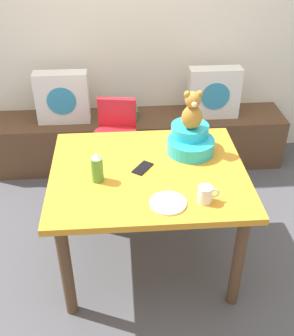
% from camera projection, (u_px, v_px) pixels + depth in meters
% --- Properties ---
extents(ground_plane, '(8.00, 8.00, 0.00)m').
position_uv_depth(ground_plane, '(148.00, 258.00, 2.89)').
color(ground_plane, '#4C4C51').
extents(back_wall, '(4.40, 0.10, 2.60)m').
position_uv_depth(back_wall, '(134.00, 11.00, 3.40)').
color(back_wall, silver).
rests_on(back_wall, ground_plane).
extents(window_bench, '(2.60, 0.44, 0.46)m').
position_uv_depth(window_bench, '(138.00, 140.00, 3.78)').
color(window_bench, brown).
rests_on(window_bench, ground_plane).
extents(pillow_floral_left, '(0.44, 0.15, 0.44)m').
position_uv_depth(pillow_floral_left, '(62.00, 98.00, 3.47)').
color(pillow_floral_left, white).
rests_on(pillow_floral_left, window_bench).
extents(pillow_floral_right, '(0.44, 0.15, 0.44)m').
position_uv_depth(pillow_floral_right, '(214.00, 93.00, 3.55)').
color(pillow_floral_right, white).
rests_on(pillow_floral_right, window_bench).
extents(book_stack, '(0.20, 0.14, 0.09)m').
position_uv_depth(book_stack, '(126.00, 113.00, 3.62)').
color(book_stack, '#348054').
rests_on(book_stack, window_bench).
extents(dining_table, '(1.17, 0.97, 0.74)m').
position_uv_depth(dining_table, '(148.00, 185.00, 2.54)').
color(dining_table, orange).
rests_on(dining_table, ground_plane).
extents(highchair, '(0.37, 0.49, 0.79)m').
position_uv_depth(highchair, '(116.00, 137.00, 3.25)').
color(highchair, red).
rests_on(highchair, ground_plane).
extents(infant_seat_teal, '(0.30, 0.33, 0.16)m').
position_uv_depth(infant_seat_teal, '(190.00, 140.00, 2.63)').
color(infant_seat_teal, '#24B4CA').
rests_on(infant_seat_teal, dining_table).
extents(teddy_bear, '(0.13, 0.12, 0.25)m').
position_uv_depth(teddy_bear, '(192.00, 111.00, 2.51)').
color(teddy_bear, '#A7772D').
rests_on(teddy_bear, infant_seat_teal).
extents(ketchup_bottle, '(0.07, 0.07, 0.18)m').
position_uv_depth(ketchup_bottle, '(97.00, 168.00, 2.35)').
color(ketchup_bottle, '#4C8C33').
rests_on(ketchup_bottle, dining_table).
extents(coffee_mug, '(0.12, 0.08, 0.09)m').
position_uv_depth(coffee_mug, '(205.00, 194.00, 2.21)').
color(coffee_mug, silver).
rests_on(coffee_mug, dining_table).
extents(dinner_plate_near, '(0.20, 0.20, 0.01)m').
position_uv_depth(dinner_plate_near, '(168.00, 203.00, 2.21)').
color(dinner_plate_near, white).
rests_on(dinner_plate_near, dining_table).
extents(cell_phone, '(0.14, 0.16, 0.01)m').
position_uv_depth(cell_phone, '(143.00, 168.00, 2.49)').
color(cell_phone, black).
rests_on(cell_phone, dining_table).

